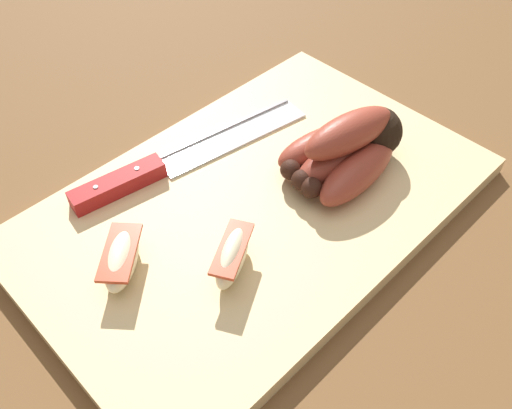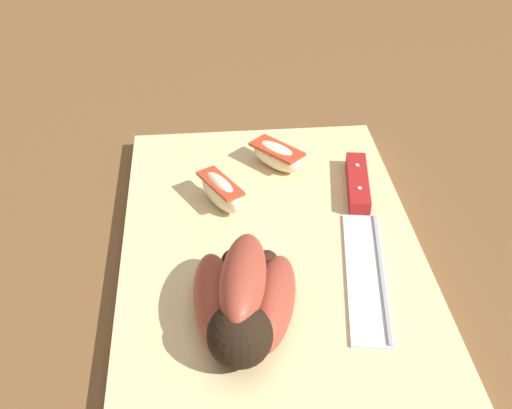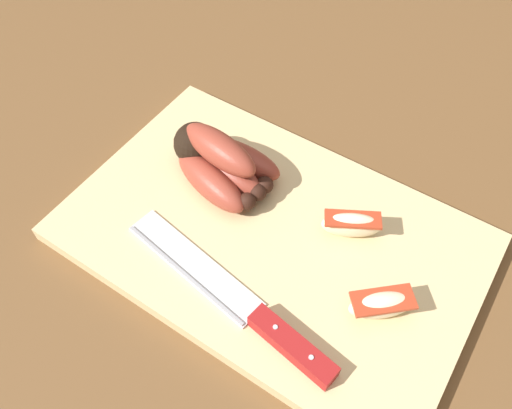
# 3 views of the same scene
# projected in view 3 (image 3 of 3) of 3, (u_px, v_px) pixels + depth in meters

# --- Properties ---
(ground_plane) EXTENTS (6.00, 6.00, 0.00)m
(ground_plane) POSITION_uv_depth(u_px,v_px,m) (271.00, 242.00, 0.62)
(ground_plane) COLOR brown
(cutting_board) EXTENTS (0.47, 0.30, 0.02)m
(cutting_board) POSITION_uv_depth(u_px,v_px,m) (273.00, 236.00, 0.61)
(cutting_board) COLOR #DBBC84
(cutting_board) RESTS_ON ground_plane
(banana_bunch) EXTENTS (0.14, 0.10, 0.07)m
(banana_bunch) POSITION_uv_depth(u_px,v_px,m) (219.00, 162.00, 0.63)
(banana_bunch) COLOR black
(banana_bunch) RESTS_ON cutting_board
(chefs_knife) EXTENTS (0.28, 0.07, 0.02)m
(chefs_knife) POSITION_uv_depth(u_px,v_px,m) (256.00, 316.00, 0.53)
(chefs_knife) COLOR silver
(chefs_knife) RESTS_ON cutting_board
(apple_wedge_near) EXTENTS (0.07, 0.05, 0.04)m
(apple_wedge_near) POSITION_uv_depth(u_px,v_px,m) (352.00, 225.00, 0.59)
(apple_wedge_near) COLOR beige
(apple_wedge_near) RESTS_ON cutting_board
(apple_wedge_middle) EXTENTS (0.07, 0.07, 0.03)m
(apple_wedge_middle) POSITION_uv_depth(u_px,v_px,m) (382.00, 304.00, 0.53)
(apple_wedge_middle) COLOR beige
(apple_wedge_middle) RESTS_ON cutting_board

